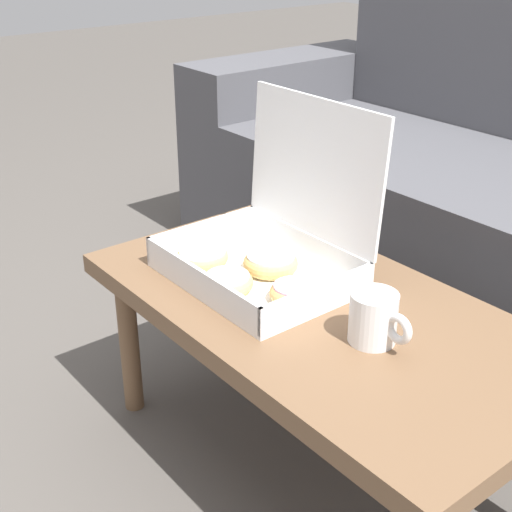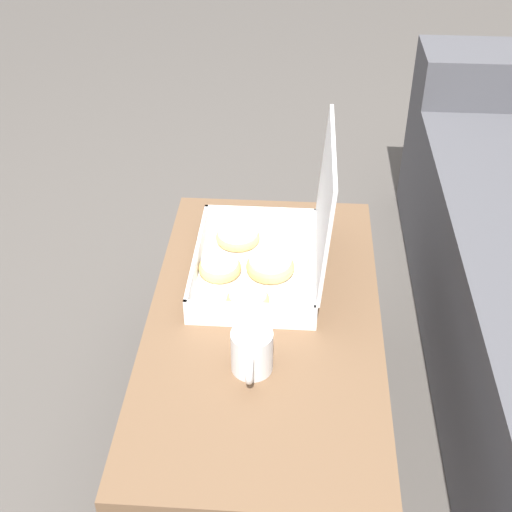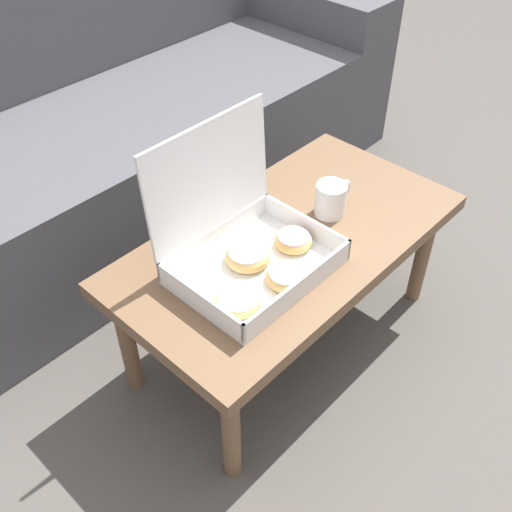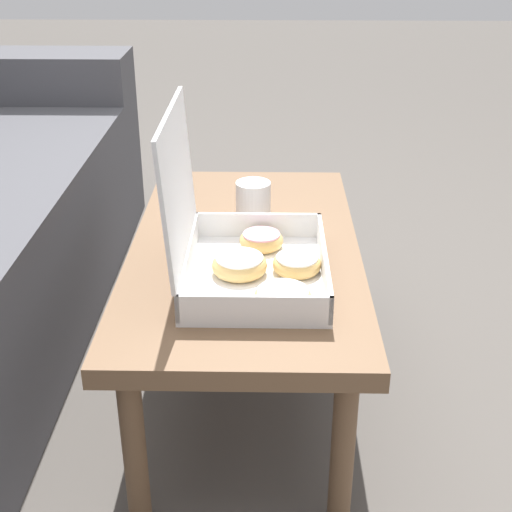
# 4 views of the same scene
# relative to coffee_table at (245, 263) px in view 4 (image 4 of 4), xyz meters

# --- Properties ---
(ground_plane) EXTENTS (12.00, 12.00, 0.00)m
(ground_plane) POSITION_rel_coffee_table_xyz_m (0.00, 0.08, -0.35)
(ground_plane) COLOR #514C47
(coffee_table) EXTENTS (0.94, 0.50, 0.39)m
(coffee_table) POSITION_rel_coffee_table_xyz_m (0.00, 0.00, 0.00)
(coffee_table) COLOR brown
(coffee_table) RESTS_ON ground_plane
(pastry_box) EXTENTS (0.37, 0.30, 0.34)m
(pastry_box) POSITION_rel_coffee_table_xyz_m (-0.15, -0.01, 0.10)
(pastry_box) COLOR white
(pastry_box) RESTS_ON coffee_table
(coffee_mug) EXTENTS (0.12, 0.08, 0.09)m
(coffee_mug) POSITION_rel_coffee_table_xyz_m (0.15, -0.02, 0.09)
(coffee_mug) COLOR white
(coffee_mug) RESTS_ON coffee_table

